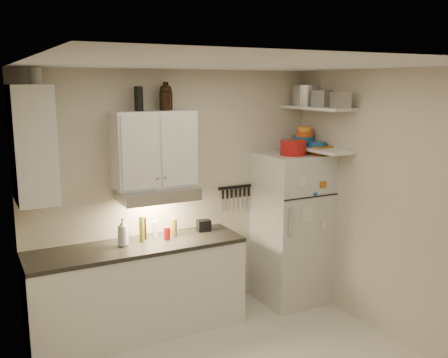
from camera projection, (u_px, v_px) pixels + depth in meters
name	position (u px, v px, depth m)	size (l,w,h in m)	color
ceiling	(250.00, 63.00, 3.73)	(3.20, 3.00, 0.02)	white
back_wall	(176.00, 195.00, 5.29)	(3.20, 0.02, 2.60)	beige
left_wall	(35.00, 265.00, 3.24)	(0.02, 3.00, 2.60)	beige
right_wall	(395.00, 208.00, 4.71)	(0.02, 3.00, 2.60)	beige
base_cabinet	(138.00, 291.00, 4.93)	(2.10, 0.60, 0.88)	white
countertop	(137.00, 247.00, 4.84)	(2.10, 0.62, 0.04)	black
upper_cabinet	(154.00, 149.00, 4.90)	(0.80, 0.33, 0.75)	white
side_cabinet	(32.00, 144.00, 4.24)	(0.33, 0.55, 1.00)	white
range_hood	(157.00, 194.00, 4.92)	(0.76, 0.46, 0.12)	silver
fridge	(291.00, 228.00, 5.64)	(0.70, 0.68, 1.70)	silver
shelf_hi	(317.00, 108.00, 5.36)	(0.30, 0.95, 0.03)	white
shelf_lo	(316.00, 149.00, 5.44)	(0.30, 0.95, 0.03)	white
knife_strip	(235.00, 187.00, 5.58)	(0.42, 0.02, 0.03)	black
dutch_oven	(293.00, 148.00, 5.35)	(0.28, 0.28, 0.16)	maroon
book_stack	(318.00, 150.00, 5.45)	(0.21, 0.26, 0.09)	#B56116
spice_jar	(298.00, 149.00, 5.47)	(0.06, 0.06, 0.11)	silver
stock_pot	(306.00, 95.00, 5.61)	(0.32, 0.32, 0.23)	silver
tin_a	(322.00, 99.00, 5.31)	(0.17, 0.16, 0.17)	#AAAAAD
tin_b	(341.00, 100.00, 4.98)	(0.16, 0.16, 0.16)	#AAAAAD
bowl_teal	(303.00, 141.00, 5.65)	(0.24, 0.24, 0.10)	#19558D
bowl_orange	(304.00, 134.00, 5.62)	(0.20, 0.20, 0.06)	#DC5314
bowl_yellow	(305.00, 129.00, 5.61)	(0.15, 0.15, 0.05)	orange
plates	(316.00, 144.00, 5.47)	(0.22, 0.22, 0.06)	#19558D
growler_a	(165.00, 97.00, 4.85)	(0.11, 0.11, 0.26)	black
growler_b	(167.00, 97.00, 4.95)	(0.11, 0.11, 0.25)	black
thermos_a	(138.00, 99.00, 4.78)	(0.08, 0.08, 0.23)	black
thermos_b	(139.00, 99.00, 4.72)	(0.08, 0.08, 0.22)	black
side_jar	(35.00, 76.00, 4.19)	(0.11, 0.11, 0.14)	silver
soap_bottle	(123.00, 231.00, 4.77)	(0.12, 0.12, 0.31)	white
pepper_mill	(174.00, 227.00, 5.10)	(0.06, 0.06, 0.18)	brown
oil_bottle	(142.00, 229.00, 4.91)	(0.05, 0.05, 0.26)	#576419
vinegar_bottle	(144.00, 229.00, 4.99)	(0.05, 0.05, 0.22)	black
clear_bottle	(155.00, 229.00, 5.07)	(0.06, 0.06, 0.17)	silver
red_jar	(167.00, 233.00, 4.99)	(0.07, 0.07, 0.13)	maroon
caddy	(204.00, 226.00, 5.28)	(0.14, 0.10, 0.12)	black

